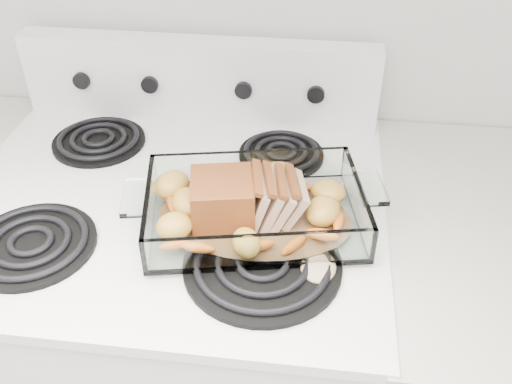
# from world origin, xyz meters

# --- Properties ---
(electric_range) EXTENTS (0.78, 0.70, 1.12)m
(electric_range) POSITION_xyz_m (0.00, 1.66, 0.48)
(electric_range) COLOR white
(electric_range) RESTS_ON ground
(baking_dish) EXTENTS (0.36, 0.23, 0.07)m
(baking_dish) POSITION_xyz_m (0.16, 1.59, 0.96)
(baking_dish) COLOR white
(baking_dish) RESTS_ON electric_range
(pork_roast) EXTENTS (0.19, 0.10, 0.08)m
(pork_roast) POSITION_xyz_m (0.14, 1.59, 0.99)
(pork_roast) COLOR brown
(pork_roast) RESTS_ON baking_dish
(roast_vegetables) EXTENTS (0.34, 0.19, 0.04)m
(roast_vegetables) POSITION_xyz_m (0.16, 1.63, 0.97)
(roast_vegetables) COLOR orange
(roast_vegetables) RESTS_ON baking_dish
(wooden_spoon) EXTENTS (0.07, 0.26, 0.02)m
(wooden_spoon) POSITION_xyz_m (0.28, 1.55, 0.94)
(wooden_spoon) COLOR tan
(wooden_spoon) RESTS_ON electric_range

